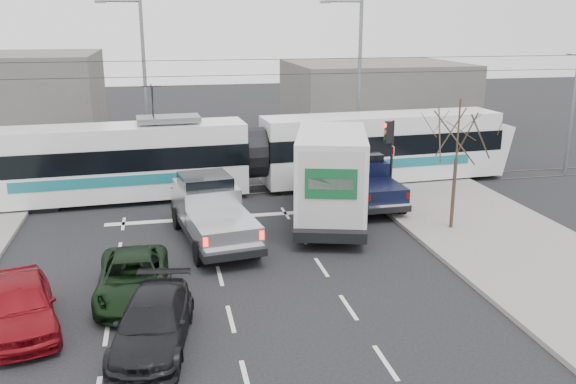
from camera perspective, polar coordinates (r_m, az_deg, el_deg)
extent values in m
plane|color=black|center=(20.18, -1.55, -7.45)|extent=(120.00, 120.00, 0.00)
cube|color=gray|center=(23.37, 20.79, -5.00)|extent=(6.00, 60.00, 0.15)
cube|color=#33302D|center=(29.53, -5.06, 0.14)|extent=(60.00, 1.60, 0.03)
cube|color=#65615B|center=(45.25, 8.03, 8.76)|extent=(12.00, 10.00, 5.00)
cylinder|color=#47382B|center=(24.30, 15.22, -0.12)|extent=(0.14, 0.14, 2.75)
cylinder|color=#47382B|center=(23.76, 15.65, 5.69)|extent=(0.07, 0.07, 2.25)
cylinder|color=black|center=(27.32, 9.65, 2.88)|extent=(0.12, 0.12, 3.60)
cube|color=black|center=(26.99, 9.38, 5.56)|extent=(0.28, 0.28, 0.95)
cylinder|color=#FF0C07|center=(26.88, 9.11, 6.18)|extent=(0.06, 0.20, 0.20)
cylinder|color=orange|center=(26.93, 9.08, 5.55)|extent=(0.06, 0.20, 0.20)
cylinder|color=#05330C|center=(26.99, 9.06, 4.92)|extent=(0.06, 0.20, 0.20)
cube|color=white|center=(27.07, 9.78, 3.84)|extent=(0.02, 0.30, 0.40)
cylinder|color=slate|center=(34.17, 6.67, 9.92)|extent=(0.20, 0.20, 9.00)
cylinder|color=slate|center=(33.70, 5.23, 17.37)|extent=(2.00, 0.14, 0.14)
cube|color=slate|center=(33.43, 3.51, 17.33)|extent=(0.55, 0.25, 0.14)
cylinder|color=slate|center=(34.42, -13.21, 9.65)|extent=(0.20, 0.20, 9.00)
cylinder|color=slate|center=(34.29, -15.44, 16.86)|extent=(2.00, 0.14, 0.14)
cube|color=slate|center=(34.36, -17.16, 16.65)|extent=(0.55, 0.25, 0.14)
cylinder|color=black|center=(28.54, -5.33, 10.81)|extent=(60.00, 0.03, 0.03)
cylinder|color=black|center=(28.49, -5.37, 12.21)|extent=(60.00, 0.03, 0.03)
cylinder|color=slate|center=(35.65, 25.11, 7.16)|extent=(0.20, 0.20, 7.00)
cube|color=white|center=(28.64, -16.06, 1.04)|extent=(12.14, 3.21, 1.46)
cube|color=black|center=(28.38, -16.23, 3.24)|extent=(12.20, 3.24, 0.99)
cube|color=white|center=(28.21, -16.37, 5.01)|extent=(12.13, 3.11, 0.93)
cube|color=#19707D|center=(27.34, -16.11, 0.92)|extent=(8.40, 0.50, 0.46)
cube|color=white|center=(31.20, 8.64, 2.68)|extent=(12.14, 3.21, 1.46)
cube|color=black|center=(30.96, 8.73, 4.71)|extent=(12.20, 3.24, 0.99)
cube|color=white|center=(30.80, 8.80, 6.34)|extent=(12.13, 3.11, 0.93)
cube|color=#19707D|center=(30.01, 9.63, 2.63)|extent=(8.40, 0.50, 0.46)
cylinder|color=black|center=(29.01, -3.20, 3.72)|extent=(1.07, 2.47, 2.42)
cube|color=slate|center=(28.16, -11.13, 6.73)|extent=(2.88, 1.67, 0.23)
cube|color=black|center=(29.10, -22.36, -0.94)|extent=(1.99, 2.24, 0.34)
cube|color=black|center=(29.10, -6.93, 0.17)|extent=(1.99, 2.24, 0.34)
cube|color=black|center=(29.88, 0.52, 0.70)|extent=(1.99, 2.24, 0.34)
cube|color=black|center=(32.81, 13.82, 1.62)|extent=(1.99, 2.24, 0.34)
cube|color=black|center=(22.71, -6.96, -3.26)|extent=(3.02, 6.47, 0.27)
cube|color=silver|center=(23.52, -7.66, -0.68)|extent=(2.46, 2.89, 1.23)
cube|color=black|center=(23.45, -7.77, 0.90)|extent=(2.07, 2.11, 0.59)
cube|color=silver|center=(24.99, -8.39, -0.31)|extent=(2.18, 1.40, 0.59)
cube|color=silver|center=(21.31, -6.13, -3.31)|extent=(2.49, 3.07, 0.70)
cube|color=silver|center=(19.94, -4.96, -5.53)|extent=(1.98, 0.48, 0.19)
cube|color=#FF0C07|center=(19.71, -7.74, -4.65)|extent=(0.16, 0.11, 0.30)
cube|color=#FF0C07|center=(20.16, -2.48, -4.04)|extent=(0.16, 0.11, 0.30)
cylinder|color=black|center=(24.43, -10.29, -2.41)|extent=(0.42, 0.89, 0.86)
cylinder|color=black|center=(24.82, -5.80, -1.94)|extent=(0.42, 0.89, 0.86)
cylinder|color=black|center=(20.74, -8.31, -5.67)|extent=(0.42, 0.89, 0.86)
cylinder|color=black|center=(21.19, -3.07, -5.04)|extent=(0.42, 0.89, 0.86)
cube|color=black|center=(25.00, 3.98, -1.35)|extent=(4.60, 8.03, 0.38)
cube|color=white|center=(27.54, 4.04, 2.26)|extent=(2.88, 2.44, 1.74)
cube|color=black|center=(27.55, 4.07, 3.65)|extent=(2.39, 1.76, 0.65)
cube|color=silver|center=(23.84, 4.05, 1.79)|extent=(3.93, 5.69, 3.20)
cube|color=silver|center=(21.36, 4.03, 0.11)|extent=(2.22, 0.68, 2.82)
cube|color=#13542A|center=(21.24, 4.04, 0.74)|extent=(1.76, 0.52, 1.09)
cube|color=black|center=(21.65, 3.94, -4.43)|extent=(2.33, 0.91, 0.20)
cylinder|color=black|center=(27.39, 1.60, -0.02)|extent=(0.58, 1.03, 0.98)
cylinder|color=black|center=(27.39, 6.40, -0.11)|extent=(0.58, 1.03, 0.98)
cylinder|color=black|center=(23.02, 1.10, -2.99)|extent=(0.61, 1.13, 1.09)
cylinder|color=black|center=(23.03, 6.82, -3.10)|extent=(0.61, 1.13, 1.09)
cube|color=black|center=(27.18, 7.45, -0.10)|extent=(2.00, 5.20, 0.26)
cube|color=black|center=(27.83, 6.84, 1.84)|extent=(1.91, 2.20, 1.19)
cube|color=black|center=(27.78, 6.81, 3.14)|extent=(1.65, 1.58, 0.57)
cube|color=black|center=(29.02, 6.01, 1.97)|extent=(1.83, 0.96, 0.57)
cube|color=black|center=(26.04, 8.34, 0.10)|extent=(1.92, 2.36, 0.67)
cube|color=silver|center=(24.93, 9.42, -1.34)|extent=(1.76, 0.22, 0.19)
cube|color=#590505|center=(24.61, 7.55, -0.55)|extent=(0.15, 0.09, 0.29)
cube|color=#590505|center=(25.23, 11.14, -0.31)|extent=(0.15, 0.09, 0.29)
cylinder|color=black|center=(28.44, 4.63, 0.38)|extent=(0.30, 0.83, 0.83)
cylinder|color=black|center=(29.01, 7.95, 0.59)|extent=(0.30, 0.83, 0.83)
cylinder|color=black|center=(25.44, 6.86, -1.56)|extent=(0.30, 0.83, 0.83)
cylinder|color=black|center=(26.07, 10.50, -1.29)|extent=(0.30, 0.83, 0.83)
imported|color=black|center=(18.75, -14.31, -7.79)|extent=(2.10, 4.48, 1.24)
imported|color=maroon|center=(17.82, -23.70, -9.65)|extent=(2.65, 4.48, 1.43)
imported|color=black|center=(16.01, -12.52, -11.90)|extent=(2.43, 4.55, 1.25)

